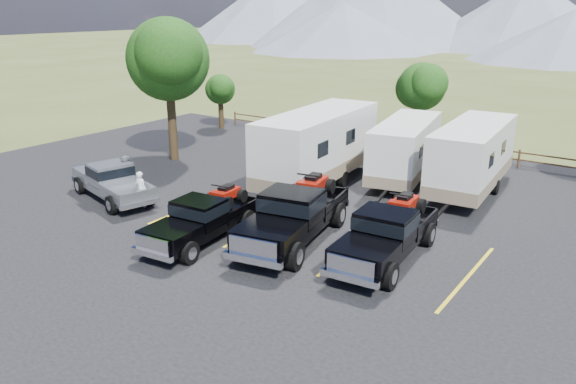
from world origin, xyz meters
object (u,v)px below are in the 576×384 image
Objects in this scene: trailer_left at (318,147)px; tree_big_nw at (168,59)px; trailer_center at (405,150)px; person_b at (127,177)px; rig_right at (387,232)px; trailer_right at (472,157)px; rig_left at (203,218)px; pickup_silver at (112,181)px; rig_center at (295,213)px; person_a at (141,189)px.

tree_big_nw is at bearing 178.79° from trailer_left.
trailer_left is (9.30, 0.55, -3.69)m from tree_big_nw.
person_b is at bearing -144.86° from trailer_center.
trailer_center is at bearing 40.28° from trailer_left.
rig_right is 9.50m from trailer_center.
trailer_center is 0.93× the size of trailer_right.
rig_left is 0.97× the size of pickup_silver.
rig_right is 0.66× the size of trailer_right.
tree_big_nw is at bearing 157.51° from rig_right.
trailer_left is at bearing 134.05° from rig_right.
person_a is at bearing 175.35° from rig_center.
person_b is (-12.56, -0.73, -0.01)m from rig_right.
trailer_left is at bearing 41.70° from person_b.
person_b reaches higher than pickup_silver.
rig_left reaches higher than person_a.
rig_center is at bearing -176.44° from person_a.
trailer_left is at bearing -125.19° from person_a.
trailer_left is at bearing 3.36° from tree_big_nw.
rig_center is at bearing -3.64° from person_b.
tree_big_nw is 16.62m from trailer_right.
pickup_silver is (-12.74, -10.26, -0.82)m from trailer_right.
trailer_left is at bearing -146.13° from trailer_center.
person_a is 1.65m from person_b.
rig_left is at bearing -38.85° from tree_big_nw.
person_b is at bearing 179.16° from rig_right.
trailer_center is at bearing -129.41° from person_a.
rig_left is at bearing -93.22° from trailer_left.
tree_big_nw is at bearing 144.52° from rig_center.
rig_left is at bearing 164.02° from person_a.
person_a is at bearing -127.49° from trailer_left.
rig_left is 11.71m from trailer_center.
tree_big_nw reaches higher than trailer_right.
tree_big_nw reaches higher than rig_left.
trailer_left is at bearing 85.98° from rig_left.
rig_right is (15.75, -5.22, -4.60)m from tree_big_nw.
rig_center is (12.27, -5.72, -4.50)m from tree_big_nw.
rig_center reaches higher than rig_right.
trailer_center is at bearing 175.50° from trailer_right.
tree_big_nw is at bearing 113.20° from person_b.
pickup_silver is at bearing 174.99° from rig_center.
rig_right is at bearing -46.35° from trailer_left.
trailer_right reaches higher than rig_right.
rig_right is at bearing -80.53° from trailer_center.
rig_center is 0.74× the size of trailer_right.
rig_center is at bearing 29.38° from rig_left.
rig_left is 6.71m from rig_right.
pickup_silver is 3.66× the size of person_a.
rig_center is 9.08m from person_b.
rig_right is 1.05× the size of pickup_silver.
trailer_center is at bearing 70.04° from rig_left.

